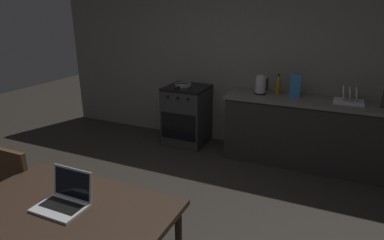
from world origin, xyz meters
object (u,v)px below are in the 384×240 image
at_px(frying_pan, 183,85).
at_px(bottle_b, 278,85).
at_px(chair, 3,198).
at_px(electric_kettle, 261,85).
at_px(dining_table, 67,218).
at_px(stove_oven, 187,115).
at_px(dish_rack, 349,99).
at_px(laptop, 64,200).
at_px(cereal_box, 296,86).

height_order(frying_pan, bottle_b, bottle_b).
relative_size(chair, electric_kettle, 3.55).
xyz_separation_m(dining_table, chair, (-0.85, 0.15, -0.16)).
height_order(chair, bottle_b, bottle_b).
bearing_deg(stove_oven, chair, -96.82).
xyz_separation_m(frying_pan, dish_rack, (2.21, 0.03, 0.02)).
height_order(laptop, cereal_box, cereal_box).
bearing_deg(stove_oven, laptop, -80.36).
xyz_separation_m(chair, electric_kettle, (1.42, 2.79, 0.48)).
distance_m(chair, dish_rack, 3.76).
height_order(dining_table, laptop, laptop).
bearing_deg(electric_kettle, stove_oven, -179.87).
relative_size(chair, laptop, 2.82).
bearing_deg(dining_table, dish_rack, 60.79).
bearing_deg(bottle_b, laptop, -104.96).
distance_m(electric_kettle, dish_rack, 1.08).
bearing_deg(chair, electric_kettle, 64.10).
height_order(cereal_box, dish_rack, cereal_box).
distance_m(laptop, dish_rack, 3.36).
bearing_deg(dining_table, frying_pan, 101.08).
xyz_separation_m(stove_oven, frying_pan, (-0.05, -0.03, 0.47)).
relative_size(electric_kettle, frying_pan, 0.60).
bearing_deg(cereal_box, electric_kettle, -177.40).
bearing_deg(dining_table, bottle_b, 75.53).
bearing_deg(electric_kettle, cereal_box, 2.60).
distance_m(dining_table, laptop, 0.12).
height_order(stove_oven, frying_pan, frying_pan).
height_order(dining_table, bottle_b, bottle_b).
distance_m(chair, frying_pan, 2.80).
bearing_deg(chair, frying_pan, 85.27).
height_order(dining_table, cereal_box, cereal_box).
height_order(dining_table, chair, chair).
bearing_deg(chair, dining_table, -9.19).
xyz_separation_m(cereal_box, dish_rack, (0.64, -0.02, -0.10)).
xyz_separation_m(dining_table, laptop, (-0.02, 0.02, 0.12)).
xyz_separation_m(laptop, cereal_box, (1.03, 2.94, 0.23)).
distance_m(stove_oven, bottle_b, 1.42).
bearing_deg(dining_table, stove_oven, 99.98).
relative_size(frying_pan, dish_rack, 1.24).
xyz_separation_m(stove_oven, electric_kettle, (1.09, 0.00, 0.56)).
bearing_deg(stove_oven, electric_kettle, 0.13).
xyz_separation_m(laptop, frying_pan, (-0.55, 2.89, 0.11)).
bearing_deg(cereal_box, laptop, -109.32).
height_order(chair, cereal_box, cereal_box).
distance_m(stove_oven, frying_pan, 0.47).
distance_m(frying_pan, cereal_box, 1.59).
bearing_deg(frying_pan, stove_oven, 26.21).
height_order(electric_kettle, bottle_b, bottle_b).
height_order(electric_kettle, frying_pan, electric_kettle).
xyz_separation_m(electric_kettle, bottle_b, (0.21, 0.08, 0.01)).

